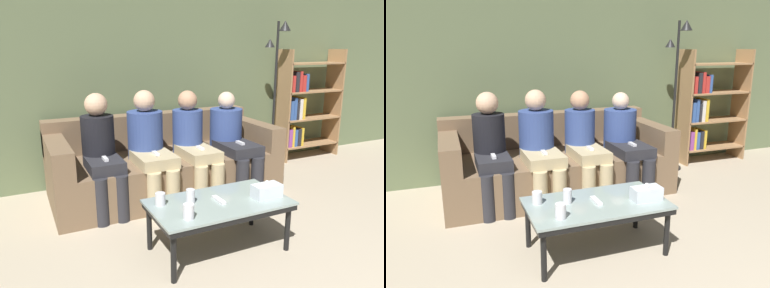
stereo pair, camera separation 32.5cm
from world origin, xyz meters
TOP-DOWN VIEW (x-y plane):
  - wall_back at (0.00, 3.95)m, footprint 12.00×0.06m
  - couch at (0.00, 3.37)m, footprint 2.30×1.00m
  - coffee_table at (-0.09, 2.06)m, footprint 1.03×0.56m
  - cup_near_left at (-0.29, 2.13)m, footprint 0.06×0.06m
  - cup_near_right at (-0.50, 2.19)m, footprint 0.07×0.07m
  - cup_far_center at (-0.41, 1.90)m, footprint 0.07×0.07m
  - tissue_box at (0.28, 1.98)m, footprint 0.22×0.12m
  - game_remote at (-0.09, 2.06)m, footprint 0.04×0.15m
  - bookshelf at (2.14, 3.72)m, footprint 0.93×0.32m
  - standing_lamp at (1.58, 3.58)m, footprint 0.31×0.26m
  - seated_person_left_end at (-0.69, 3.16)m, footprint 0.31×0.63m
  - seated_person_mid_left at (-0.23, 3.16)m, footprint 0.35×0.71m
  - seated_person_mid_right at (0.23, 3.14)m, footprint 0.31×0.71m
  - seated_person_right_end at (0.69, 3.14)m, footprint 0.35×0.72m

SIDE VIEW (x-z plane):
  - couch at x=0.00m, z-range -0.10..0.68m
  - coffee_table at x=-0.09m, z-range 0.16..0.55m
  - game_remote at x=-0.09m, z-range 0.39..0.41m
  - cup_near_right at x=-0.50m, z-range 0.39..0.49m
  - tissue_box at x=0.28m, z-range 0.38..0.51m
  - cup_far_center at x=-0.41m, z-range 0.39..0.50m
  - cup_near_left at x=-0.29m, z-range 0.39..0.50m
  - seated_person_right_end at x=0.69m, z-range 0.04..1.07m
  - seated_person_mid_right at x=0.23m, z-range 0.03..1.10m
  - seated_person_left_end at x=-0.69m, z-range 0.04..1.13m
  - seated_person_mid_left at x=-0.23m, z-range 0.04..1.13m
  - bookshelf at x=2.14m, z-range -0.02..1.44m
  - standing_lamp at x=1.58m, z-range 0.21..2.00m
  - wall_back at x=0.00m, z-range 0.00..2.60m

